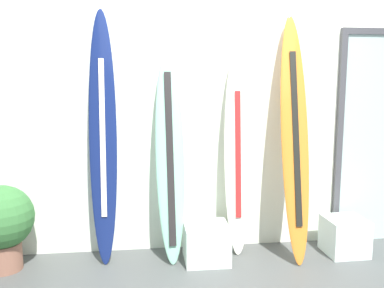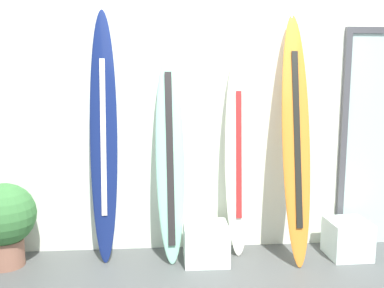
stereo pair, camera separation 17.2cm
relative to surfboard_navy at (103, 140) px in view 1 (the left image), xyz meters
name	(u,v)px [view 1 (the left image)]	position (x,y,z in m)	size (l,w,h in m)	color
wall_back	(213,105)	(1.04, 0.29, 0.29)	(7.20, 0.20, 2.80)	silver
surfboard_navy	(103,140)	(0.00, 0.00, 0.00)	(0.24, 0.32, 2.26)	navy
surfboard_seafoam	(170,158)	(0.59, -0.04, -0.17)	(0.28, 0.43, 1.89)	#8ACAAE
surfboard_ivory	(237,156)	(1.23, 0.03, -0.18)	(0.25, 0.27, 1.90)	white
surfboard_sunset	(295,139)	(1.72, -0.13, -0.01)	(0.26, 0.56, 2.24)	orange
display_block_left	(345,236)	(2.24, -0.15, -0.94)	(0.37, 0.37, 0.34)	white
display_block_center	(206,243)	(0.91, -0.15, -0.94)	(0.40, 0.40, 0.34)	white
potted_plant	(2,222)	(-0.87, -0.11, -0.68)	(0.55, 0.55, 0.75)	#8A5A48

